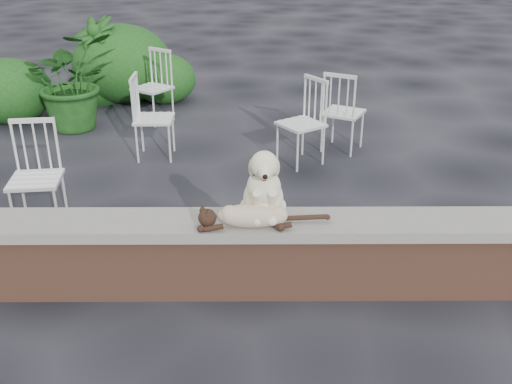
{
  "coord_description": "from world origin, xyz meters",
  "views": [
    {
      "loc": [
        -0.18,
        -3.61,
        2.49
      ],
      "look_at": [
        -0.16,
        0.2,
        0.7
      ],
      "focal_mm": 41.18,
      "sensor_mm": 36.0,
      "label": 1
    }
  ],
  "objects_px": {
    "chair_d": "(301,123)",
    "chair_a": "(35,178)",
    "chair_e": "(154,117)",
    "potted_plant_b": "(97,61)",
    "dog": "(263,181)",
    "cat": "(252,214)",
    "chair_b": "(152,87)",
    "potted_plant_a": "(73,80)",
    "chair_c": "(343,111)"
  },
  "relations": [
    {
      "from": "chair_d",
      "to": "chair_a",
      "type": "bearing_deg",
      "value": -92.64
    },
    {
      "from": "chair_e",
      "to": "potted_plant_b",
      "type": "distance_m",
      "value": 2.48
    },
    {
      "from": "dog",
      "to": "chair_e",
      "type": "bearing_deg",
      "value": 112.87
    },
    {
      "from": "cat",
      "to": "chair_b",
      "type": "bearing_deg",
      "value": 106.57
    },
    {
      "from": "chair_d",
      "to": "cat",
      "type": "bearing_deg",
      "value": -46.16
    },
    {
      "from": "chair_d",
      "to": "potted_plant_a",
      "type": "xyz_separation_m",
      "value": [
        -2.79,
        1.23,
        0.15
      ]
    },
    {
      "from": "dog",
      "to": "chair_b",
      "type": "height_order",
      "value": "dog"
    },
    {
      "from": "chair_e",
      "to": "potted_plant_b",
      "type": "bearing_deg",
      "value": 26.81
    },
    {
      "from": "chair_d",
      "to": "chair_b",
      "type": "bearing_deg",
      "value": -163.27
    },
    {
      "from": "dog",
      "to": "potted_plant_b",
      "type": "bearing_deg",
      "value": 114.33
    },
    {
      "from": "chair_a",
      "to": "potted_plant_a",
      "type": "height_order",
      "value": "potted_plant_a"
    },
    {
      "from": "dog",
      "to": "chair_a",
      "type": "relative_size",
      "value": 0.57
    },
    {
      "from": "chair_d",
      "to": "chair_a",
      "type": "relative_size",
      "value": 1.0
    },
    {
      "from": "dog",
      "to": "chair_b",
      "type": "xyz_separation_m",
      "value": [
        -1.39,
        3.89,
        -0.38
      ]
    },
    {
      "from": "chair_c",
      "to": "chair_e",
      "type": "relative_size",
      "value": 1.0
    },
    {
      "from": "dog",
      "to": "potted_plant_a",
      "type": "bearing_deg",
      "value": 121.38
    },
    {
      "from": "chair_a",
      "to": "chair_e",
      "type": "relative_size",
      "value": 1.0
    },
    {
      "from": "chair_a",
      "to": "chair_d",
      "type": "bearing_deg",
      "value": 25.64
    },
    {
      "from": "potted_plant_b",
      "to": "chair_d",
      "type": "bearing_deg",
      "value": -40.84
    },
    {
      "from": "chair_b",
      "to": "potted_plant_a",
      "type": "relative_size",
      "value": 0.75
    },
    {
      "from": "chair_d",
      "to": "chair_e",
      "type": "height_order",
      "value": "same"
    },
    {
      "from": "dog",
      "to": "chair_c",
      "type": "height_order",
      "value": "dog"
    },
    {
      "from": "chair_d",
      "to": "chair_b",
      "type": "relative_size",
      "value": 1.0
    },
    {
      "from": "cat",
      "to": "chair_e",
      "type": "xyz_separation_m",
      "value": [
        -1.09,
        2.75,
        -0.2
      ]
    },
    {
      "from": "dog",
      "to": "chair_d",
      "type": "height_order",
      "value": "dog"
    },
    {
      "from": "chair_b",
      "to": "cat",
      "type": "bearing_deg",
      "value": -36.86
    },
    {
      "from": "cat",
      "to": "chair_d",
      "type": "relative_size",
      "value": 1.14
    },
    {
      "from": "chair_a",
      "to": "chair_b",
      "type": "xyz_separation_m",
      "value": [
        0.54,
        2.96,
        0.0
      ]
    },
    {
      "from": "dog",
      "to": "chair_b",
      "type": "relative_size",
      "value": 0.57
    },
    {
      "from": "potted_plant_b",
      "to": "cat",
      "type": "bearing_deg",
      "value": -65.66
    },
    {
      "from": "cat",
      "to": "potted_plant_b",
      "type": "xyz_separation_m",
      "value": [
        -2.24,
        4.95,
        -0.06
      ]
    },
    {
      "from": "chair_a",
      "to": "cat",
      "type": "bearing_deg",
      "value": -36.27
    },
    {
      "from": "dog",
      "to": "chair_e",
      "type": "relative_size",
      "value": 0.57
    },
    {
      "from": "dog",
      "to": "cat",
      "type": "bearing_deg",
      "value": -119.53
    },
    {
      "from": "chair_a",
      "to": "dog",
      "type": "bearing_deg",
      "value": -31.73
    },
    {
      "from": "chair_d",
      "to": "potted_plant_a",
      "type": "bearing_deg",
      "value": -148.18
    },
    {
      "from": "chair_e",
      "to": "potted_plant_a",
      "type": "bearing_deg",
      "value": 47.84
    },
    {
      "from": "cat",
      "to": "chair_a",
      "type": "bearing_deg",
      "value": 148.41
    },
    {
      "from": "chair_a",
      "to": "chair_c",
      "type": "bearing_deg",
      "value": 27.0
    },
    {
      "from": "potted_plant_a",
      "to": "chair_c",
      "type": "bearing_deg",
      "value": -13.74
    },
    {
      "from": "chair_d",
      "to": "potted_plant_b",
      "type": "relative_size",
      "value": 0.77
    },
    {
      "from": "chair_d",
      "to": "chair_b",
      "type": "distance_m",
      "value": 2.37
    },
    {
      "from": "chair_a",
      "to": "chair_e",
      "type": "distance_m",
      "value": 1.84
    },
    {
      "from": "chair_c",
      "to": "chair_e",
      "type": "bearing_deg",
      "value": 33.67
    },
    {
      "from": "cat",
      "to": "potted_plant_a",
      "type": "xyz_separation_m",
      "value": [
        -2.26,
        3.78,
        -0.05
      ]
    },
    {
      "from": "chair_b",
      "to": "chair_c",
      "type": "bearing_deg",
      "value": 10.84
    },
    {
      "from": "dog",
      "to": "chair_b",
      "type": "bearing_deg",
      "value": 108.27
    },
    {
      "from": "chair_b",
      "to": "chair_e",
      "type": "height_order",
      "value": "same"
    },
    {
      "from": "dog",
      "to": "chair_a",
      "type": "xyz_separation_m",
      "value": [
        -1.93,
        0.93,
        -0.38
      ]
    },
    {
      "from": "dog",
      "to": "chair_d",
      "type": "distance_m",
      "value": 2.47
    }
  ]
}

